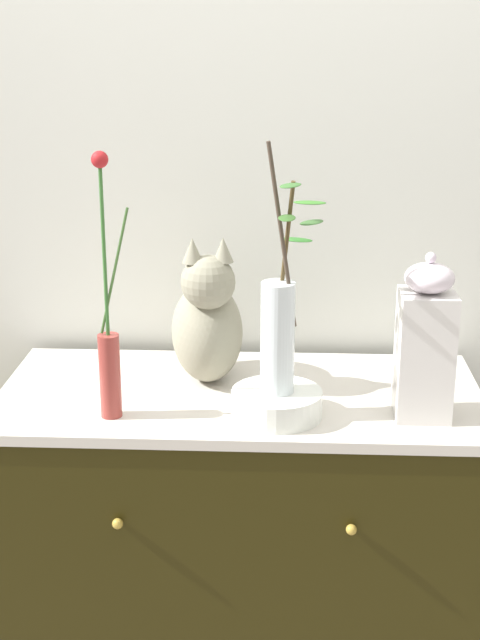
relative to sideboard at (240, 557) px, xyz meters
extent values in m
cube|color=silver|center=(0.00, 0.35, 0.84)|extent=(4.40, 0.08, 2.60)
cube|color=black|center=(0.00, 0.00, -0.01)|extent=(1.13, 0.54, 0.89)
cube|color=beige|center=(0.00, 0.00, 0.45)|extent=(1.16, 0.55, 0.02)
sphere|color=#B79338|center=(-0.26, -0.28, 0.26)|extent=(0.02, 0.02, 0.02)
sphere|color=#B79338|center=(0.26, -0.28, 0.26)|extent=(0.02, 0.02, 0.02)
ellipsoid|color=gray|center=(-0.08, 0.08, 0.58)|extent=(0.21, 0.27, 0.24)
sphere|color=gray|center=(-0.08, 0.01, 0.73)|extent=(0.13, 0.13, 0.13)
cone|color=gray|center=(-0.04, 0.02, 0.80)|extent=(0.05, 0.05, 0.06)
cone|color=gray|center=(-0.11, 0.01, 0.80)|extent=(0.05, 0.05, 0.06)
cylinder|color=gray|center=(-0.11, 0.28, 0.48)|extent=(0.05, 0.16, 0.03)
cylinder|color=#943630|center=(-0.28, -0.16, 0.56)|extent=(0.05, 0.05, 0.19)
cylinder|color=#34672C|center=(-0.28, -0.16, 0.83)|extent=(0.01, 0.01, 0.36)
sphere|color=#A71B1F|center=(-0.28, -0.16, 1.03)|extent=(0.04, 0.04, 0.04)
cylinder|color=#3A5F2B|center=(-0.26, -0.16, 0.80)|extent=(0.07, 0.01, 0.28)
cylinder|color=white|center=(0.09, -0.14, 0.49)|extent=(0.20, 0.20, 0.06)
cylinder|color=silver|center=(0.09, -0.14, 0.65)|extent=(0.08, 0.08, 0.25)
cylinder|color=#4D3C21|center=(0.10, -0.13, 0.83)|extent=(0.04, 0.08, 0.32)
ellipsoid|color=#2F6E28|center=(0.13, -0.11, 0.86)|extent=(0.08, 0.06, 0.01)
ellipsoid|color=#3D6833|center=(0.16, -0.13, 0.90)|extent=(0.07, 0.08, 0.01)
ellipsoid|color=#346F27|center=(0.15, -0.12, 0.94)|extent=(0.07, 0.04, 0.01)
cylinder|color=#44372D|center=(0.10, -0.15, 0.87)|extent=(0.07, 0.04, 0.40)
ellipsoid|color=#345D25|center=(0.11, -0.18, 0.92)|extent=(0.04, 0.07, 0.01)
ellipsoid|color=#35622C|center=(0.11, -0.19, 0.99)|extent=(0.06, 0.08, 0.01)
cube|color=silver|center=(0.41, -0.12, 0.60)|extent=(0.12, 0.12, 0.29)
ellipsoid|color=silver|center=(0.41, -0.12, 0.78)|extent=(0.11, 0.11, 0.07)
sphere|color=silver|center=(0.41, -0.12, 0.82)|extent=(0.02, 0.02, 0.02)
camera|label=1|loc=(0.10, -2.02, 1.30)|focal=50.97mm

